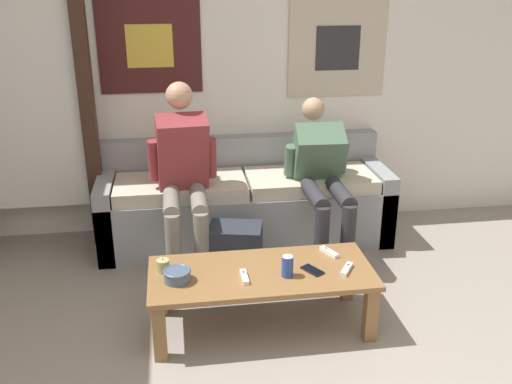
{
  "coord_description": "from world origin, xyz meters",
  "views": [
    {
      "loc": [
        -0.63,
        -1.72,
        1.96
      ],
      "look_at": [
        -0.15,
        1.5,
        0.69
      ],
      "focal_mm": 40.0,
      "sensor_mm": 36.0,
      "label": 1
    }
  ],
  "objects_px": {
    "coffee_table": "(261,280)",
    "ceramic_bowl": "(177,275)",
    "couch": "(245,204)",
    "backpack": "(235,255)",
    "pillar_candle": "(163,266)",
    "game_controller_near_left": "(347,269)",
    "game_controller_near_right": "(329,252)",
    "person_seated_teen": "(322,175)",
    "game_controller_far_center": "(244,277)",
    "drink_can_blue": "(287,266)",
    "cell_phone": "(312,270)",
    "person_seated_adult": "(183,172)"
  },
  "relations": [
    {
      "from": "coffee_table",
      "to": "ceramic_bowl",
      "type": "height_order",
      "value": "ceramic_bowl"
    },
    {
      "from": "couch",
      "to": "ceramic_bowl",
      "type": "height_order",
      "value": "couch"
    },
    {
      "from": "backpack",
      "to": "pillar_candle",
      "type": "xyz_separation_m",
      "value": [
        -0.46,
        -0.46,
        0.21
      ]
    },
    {
      "from": "game_controller_near_left",
      "to": "game_controller_near_right",
      "type": "bearing_deg",
      "value": 101.05
    },
    {
      "from": "ceramic_bowl",
      "to": "pillar_candle",
      "type": "distance_m",
      "value": 0.14
    },
    {
      "from": "backpack",
      "to": "person_seated_teen",
      "type": "bearing_deg",
      "value": 25.23
    },
    {
      "from": "coffee_table",
      "to": "game_controller_far_center",
      "type": "bearing_deg",
      "value": -145.95
    },
    {
      "from": "backpack",
      "to": "drink_can_blue",
      "type": "distance_m",
      "value": 0.7
    },
    {
      "from": "backpack",
      "to": "pillar_candle",
      "type": "relative_size",
      "value": 4.7
    },
    {
      "from": "couch",
      "to": "game_controller_near_left",
      "type": "bearing_deg",
      "value": -71.47
    },
    {
      "from": "backpack",
      "to": "drink_can_blue",
      "type": "relative_size",
      "value": 3.22
    },
    {
      "from": "game_controller_far_center",
      "to": "cell_phone",
      "type": "bearing_deg",
      "value": 4.25
    },
    {
      "from": "pillar_candle",
      "to": "game_controller_near_right",
      "type": "bearing_deg",
      "value": 4.06
    },
    {
      "from": "couch",
      "to": "game_controller_near_left",
      "type": "distance_m",
      "value": 1.32
    },
    {
      "from": "coffee_table",
      "to": "couch",
      "type": "bearing_deg",
      "value": 87.09
    },
    {
      "from": "person_seated_adult",
      "to": "backpack",
      "type": "relative_size",
      "value": 3.16
    },
    {
      "from": "person_seated_adult",
      "to": "cell_phone",
      "type": "xyz_separation_m",
      "value": [
        0.69,
        -0.88,
        -0.32
      ]
    },
    {
      "from": "pillar_candle",
      "to": "drink_can_blue",
      "type": "relative_size",
      "value": 0.69
    },
    {
      "from": "backpack",
      "to": "game_controller_near_right",
      "type": "relative_size",
      "value": 2.76
    },
    {
      "from": "drink_can_blue",
      "to": "game_controller_near_right",
      "type": "xyz_separation_m",
      "value": [
        0.3,
        0.22,
        -0.05
      ]
    },
    {
      "from": "coffee_table",
      "to": "drink_can_blue",
      "type": "height_order",
      "value": "drink_can_blue"
    },
    {
      "from": "backpack",
      "to": "drink_can_blue",
      "type": "bearing_deg",
      "value": -70.12
    },
    {
      "from": "game_controller_far_center",
      "to": "drink_can_blue",
      "type": "bearing_deg",
      "value": -1.22
    },
    {
      "from": "person_seated_teen",
      "to": "cell_phone",
      "type": "xyz_separation_m",
      "value": [
        -0.28,
        -0.89,
        -0.24
      ]
    },
    {
      "from": "backpack",
      "to": "game_controller_near_right",
      "type": "distance_m",
      "value": 0.68
    },
    {
      "from": "ceramic_bowl",
      "to": "cell_phone",
      "type": "xyz_separation_m",
      "value": [
        0.76,
        -0.0,
        -0.03
      ]
    },
    {
      "from": "couch",
      "to": "cell_phone",
      "type": "distance_m",
      "value": 1.24
    },
    {
      "from": "ceramic_bowl",
      "to": "pillar_candle",
      "type": "bearing_deg",
      "value": 122.72
    },
    {
      "from": "coffee_table",
      "to": "backpack",
      "type": "distance_m",
      "value": 0.56
    },
    {
      "from": "person_seated_adult",
      "to": "ceramic_bowl",
      "type": "relative_size",
      "value": 8.2
    },
    {
      "from": "drink_can_blue",
      "to": "game_controller_far_center",
      "type": "distance_m",
      "value": 0.25
    },
    {
      "from": "cell_phone",
      "to": "couch",
      "type": "bearing_deg",
      "value": 100.48
    },
    {
      "from": "person_seated_teen",
      "to": "game_controller_near_left",
      "type": "bearing_deg",
      "value": -95.26
    },
    {
      "from": "coffee_table",
      "to": "backpack",
      "type": "xyz_separation_m",
      "value": [
        -0.09,
        0.54,
        -0.12
      ]
    },
    {
      "from": "game_controller_far_center",
      "to": "backpack",
      "type": "bearing_deg",
      "value": 88.39
    },
    {
      "from": "person_seated_teen",
      "to": "backpack",
      "type": "relative_size",
      "value": 2.76
    },
    {
      "from": "person_seated_adult",
      "to": "cell_phone",
      "type": "distance_m",
      "value": 1.16
    },
    {
      "from": "game_controller_far_center",
      "to": "cell_phone",
      "type": "relative_size",
      "value": 0.96
    },
    {
      "from": "couch",
      "to": "game_controller_far_center",
      "type": "distance_m",
      "value": 1.26
    },
    {
      "from": "game_controller_far_center",
      "to": "person_seated_teen",
      "type": "bearing_deg",
      "value": 53.94
    },
    {
      "from": "backpack",
      "to": "ceramic_bowl",
      "type": "xyz_separation_m",
      "value": [
        -0.38,
        -0.58,
        0.21
      ]
    },
    {
      "from": "pillar_candle",
      "to": "ceramic_bowl",
      "type": "bearing_deg",
      "value": -57.28
    },
    {
      "from": "pillar_candle",
      "to": "game_controller_near_right",
      "type": "height_order",
      "value": "pillar_candle"
    },
    {
      "from": "person_seated_adult",
      "to": "pillar_candle",
      "type": "xyz_separation_m",
      "value": [
        -0.15,
        -0.76,
        -0.29
      ]
    },
    {
      "from": "game_controller_near_right",
      "to": "cell_phone",
      "type": "distance_m",
      "value": 0.24
    },
    {
      "from": "ceramic_bowl",
      "to": "pillar_candle",
      "type": "xyz_separation_m",
      "value": [
        -0.08,
        0.12,
        -0.0
      ]
    },
    {
      "from": "person_seated_adult",
      "to": "game_controller_near_left",
      "type": "bearing_deg",
      "value": -45.93
    },
    {
      "from": "drink_can_blue",
      "to": "coffee_table",
      "type": "bearing_deg",
      "value": 149.68
    },
    {
      "from": "person_seated_teen",
      "to": "ceramic_bowl",
      "type": "distance_m",
      "value": 1.38
    },
    {
      "from": "game_controller_far_center",
      "to": "person_seated_adult",
      "type": "bearing_deg",
      "value": 107.9
    }
  ]
}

